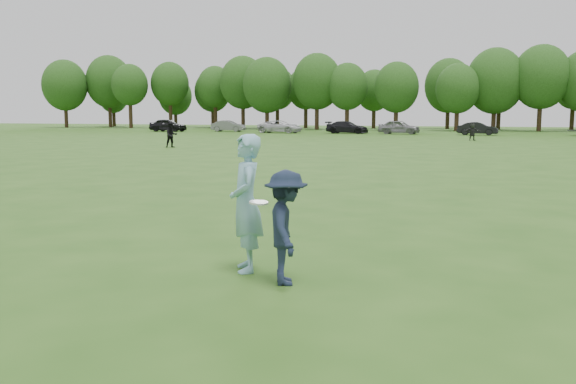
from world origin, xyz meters
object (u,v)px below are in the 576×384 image
car_f (478,129)px  defender (286,227)px  car_a (168,125)px  car_e (399,127)px  car_b (228,126)px  car_c (280,127)px  player_far_a (171,135)px  thrower (246,203)px  player_far_d (472,131)px  car_d (347,127)px

car_f → defender: bearing=-177.1°
car_a → car_e: car_a is taller
car_b → car_c: car_c is taller
car_b → car_f: 29.49m
player_far_a → car_a: bearing=75.8°
player_far_a → car_b: player_far_a is taller
car_e → thrower: bearing=-169.4°
car_b → car_f: (29.39, -2.49, -0.01)m
thrower → defender: bearing=30.5°
car_a → car_c: (14.74, -0.23, -0.08)m
player_far_d → car_e: bearing=98.1°
player_far_d → car_f: (0.08, 13.22, -0.09)m
thrower → car_d: thrower is taller
car_d → player_far_a: bearing=175.1°
player_far_d → car_f: 13.22m
player_far_a → player_far_d: player_far_a is taller
player_far_d → car_d: player_far_d is taller
thrower → car_b: 66.78m
car_c → car_f: size_ratio=1.26×
player_far_d → car_b: (-29.31, 15.71, -0.08)m
thrower → player_far_d: thrower is taller
car_c → car_a: bearing=91.2°
player_far_a → car_e: bearing=26.6°
car_a → car_f: (36.46, -0.18, -0.12)m
car_b → car_e: bearing=-100.2°
defender → car_c: defender is taller
car_d → car_f: (13.96, -0.42, -0.02)m
car_a → player_far_d: bearing=-108.2°
car_f → player_far_a: bearing=151.9°
player_far_a → car_a: 35.15m
car_a → car_d: (22.50, 0.25, -0.10)m
defender → car_c: bearing=-2.3°
car_a → car_e: size_ratio=1.04×
car_a → car_f: car_a is taller
car_e → car_f: car_e is taller
car_c → car_e: bearing=-85.4°
car_c → player_far_d: bearing=-119.2°
defender → car_c: size_ratio=0.31×
defender → car_d: 60.61m
player_far_a → car_a: player_far_a is taller
thrower → car_e: size_ratio=0.45×
car_e → car_f: bearing=-89.4°
car_d → car_f: size_ratio=1.16×
thrower → car_f: (1.76, 58.31, -0.34)m
player_far_d → car_a: car_a is taller
car_c → car_f: car_c is taller
player_far_a → car_d: 31.05m
car_e → player_far_a: bearing=165.3°
car_a → car_e: 28.27m
defender → player_far_a: bearing=10.3°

